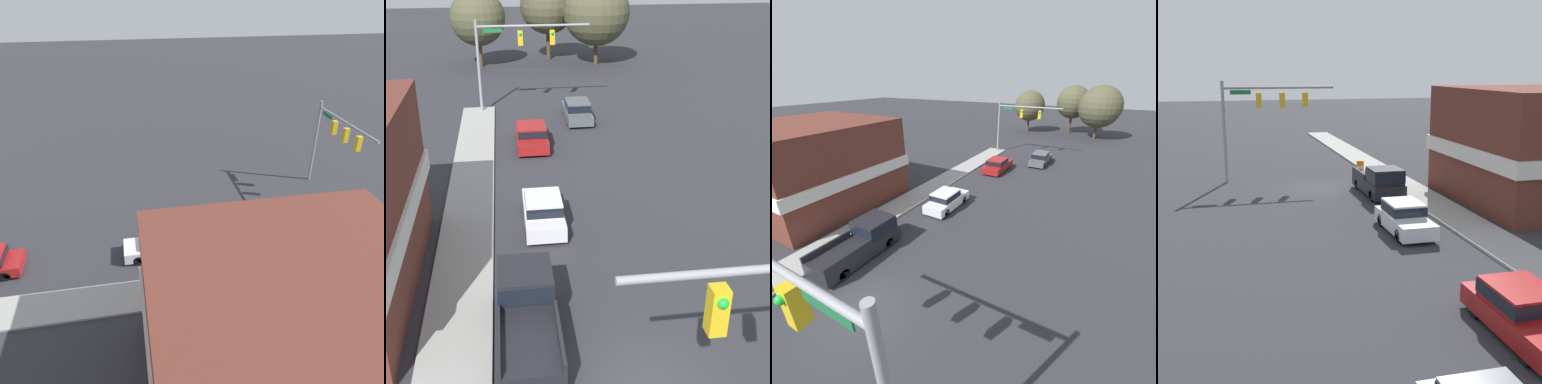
% 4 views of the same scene
% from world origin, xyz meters
% --- Properties ---
extents(ground_plane, '(200.00, 200.00, 0.00)m').
position_xyz_m(ground_plane, '(0.00, 0.00, 0.00)').
color(ground_plane, '#2D2D33').
extents(sidewalk_curb, '(2.40, 60.00, 0.14)m').
position_xyz_m(sidewalk_curb, '(-5.70, 0.00, 0.07)').
color(sidewalk_curb, '#9E9E99').
rests_on(sidewalk_curb, ground).
extents(near_signal_assembly, '(7.81, 0.49, 7.02)m').
position_xyz_m(near_signal_assembly, '(3.25, -3.63, 5.19)').
color(near_signal_assembly, gray).
rests_on(near_signal_assembly, ground).
extents(far_signal_assembly, '(8.44, 0.49, 6.87)m').
position_xyz_m(far_signal_assembly, '(-2.79, 29.16, 5.02)').
color(far_signal_assembly, gray).
rests_on(far_signal_assembly, ground).
extents(car_lead, '(1.77, 4.36, 1.51)m').
position_xyz_m(car_lead, '(-2.17, 10.50, 0.78)').
color(car_lead, black).
rests_on(car_lead, ground).
extents(car_oncoming, '(1.79, 4.75, 1.51)m').
position_xyz_m(car_oncoming, '(1.56, 26.14, 0.78)').
color(car_oncoming, black).
rests_on(car_oncoming, ground).
extents(car_second_ahead, '(1.93, 4.72, 1.47)m').
position_xyz_m(car_second_ahead, '(-2.09, 21.10, 0.77)').
color(car_second_ahead, black).
rests_on(car_second_ahead, ground).
extents(pickup_truck_parked, '(1.98, 5.34, 1.94)m').
position_xyz_m(pickup_truck_parked, '(-3.31, 3.04, 0.95)').
color(pickup_truck_parked, black).
rests_on(pickup_truck_parked, ground).
extents(corner_brick_building, '(10.05, 11.20, 6.73)m').
position_xyz_m(corner_brick_building, '(-12.27, 6.39, 3.33)').
color(corner_brick_building, brown).
rests_on(corner_brick_building, ground).
extents(backdrop_tree_left_far, '(5.57, 5.57, 7.72)m').
position_xyz_m(backdrop_tree_left_far, '(-5.93, 45.55, 4.92)').
color(backdrop_tree_left_far, '#4C3823').
rests_on(backdrop_tree_left_far, ground).
extents(backdrop_tree_left_mid, '(5.89, 5.89, 8.63)m').
position_xyz_m(backdrop_tree_left_mid, '(1.41, 48.32, 5.68)').
color(backdrop_tree_left_mid, '#4C3823').
rests_on(backdrop_tree_left_mid, ground).
extents(backdrop_tree_center, '(6.85, 6.85, 8.81)m').
position_xyz_m(backdrop_tree_center, '(6.13, 44.96, 5.38)').
color(backdrop_tree_center, '#4C3823').
rests_on(backdrop_tree_center, ground).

